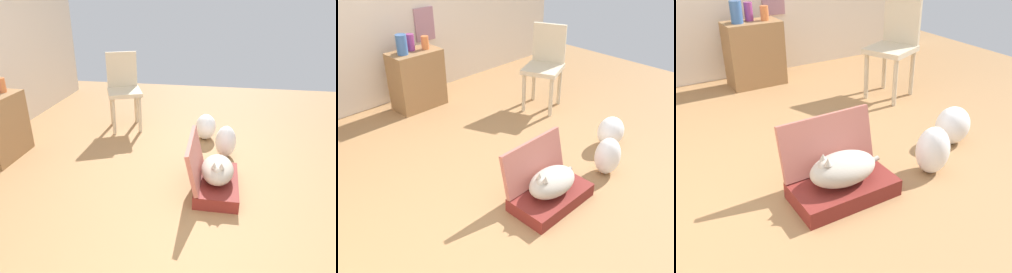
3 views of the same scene
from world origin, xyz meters
TOP-DOWN VIEW (x-y plane):
  - ground_plane at (0.00, 0.00)m, footprint 7.68×7.68m
  - suitcase_base at (0.29, -0.40)m, footprint 0.65×0.37m
  - suitcase_lid at (0.29, -0.21)m, footprint 0.65×0.12m
  - cat at (0.29, -0.40)m, footprint 0.52×0.28m
  - plastic_bag_white at (0.97, -0.48)m, footprint 0.25×0.21m
  - plastic_bag_clear at (1.40, -0.24)m, footprint 0.30×0.24m
  - vase_short at (0.70, 1.83)m, footprint 0.09×0.09m
  - chair at (1.63, 0.83)m, footprint 0.56×0.54m

SIDE VIEW (x-z plane):
  - ground_plane at x=0.00m, z-range 0.00..0.00m
  - suitcase_base at x=0.29m, z-range 0.00..0.11m
  - plastic_bag_clear at x=1.40m, z-range 0.00..0.30m
  - plastic_bag_white at x=0.97m, z-range 0.00..0.34m
  - cat at x=0.29m, z-range 0.10..0.32m
  - suitcase_lid at x=0.29m, z-range 0.11..0.48m
  - chair at x=1.63m, z-range 0.05..0.99m
  - vase_short at x=0.70m, z-range 0.67..0.82m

